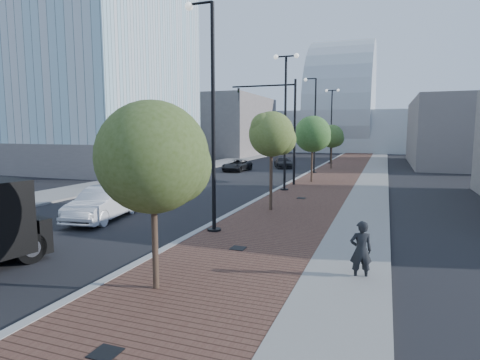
% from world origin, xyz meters
% --- Properties ---
extents(sidewalk, '(7.00, 140.00, 0.12)m').
position_xyz_m(sidewalk, '(3.50, 40.00, 0.06)').
color(sidewalk, '#4C2D23').
rests_on(sidewalk, ground).
extents(concrete_strip, '(2.40, 140.00, 0.13)m').
position_xyz_m(concrete_strip, '(6.20, 40.00, 0.07)').
color(concrete_strip, slate).
rests_on(concrete_strip, ground).
extents(curb, '(0.30, 140.00, 0.14)m').
position_xyz_m(curb, '(0.00, 40.00, 0.07)').
color(curb, gray).
rests_on(curb, ground).
extents(west_sidewalk, '(4.00, 140.00, 0.12)m').
position_xyz_m(west_sidewalk, '(-13.00, 40.00, 0.06)').
color(west_sidewalk, slate).
rests_on(west_sidewalk, ground).
extents(white_sedan, '(2.46, 4.95, 1.56)m').
position_xyz_m(white_sedan, '(-5.39, 10.54, 0.78)').
color(white_sedan, silver).
rests_on(white_sedan, ground).
extents(dark_car_mid, '(2.29, 4.46, 1.20)m').
position_xyz_m(dark_car_mid, '(-7.43, 33.98, 0.60)').
color(dark_car_mid, black).
rests_on(dark_car_mid, ground).
extents(dark_car_far, '(3.14, 4.51, 1.21)m').
position_xyz_m(dark_car_far, '(-3.81, 39.25, 0.61)').
color(dark_car_far, black).
rests_on(dark_car_far, ground).
extents(pedestrian, '(0.72, 0.57, 1.71)m').
position_xyz_m(pedestrian, '(6.56, 6.72, 0.86)').
color(pedestrian, black).
rests_on(pedestrian, ground).
extents(streetlight_1, '(1.44, 0.56, 9.21)m').
position_xyz_m(streetlight_1, '(0.49, 10.00, 4.34)').
color(streetlight_1, black).
rests_on(streetlight_1, ground).
extents(streetlight_2, '(1.72, 0.56, 9.28)m').
position_xyz_m(streetlight_2, '(0.60, 22.00, 4.82)').
color(streetlight_2, black).
rests_on(streetlight_2, ground).
extents(streetlight_3, '(1.44, 0.56, 9.21)m').
position_xyz_m(streetlight_3, '(0.49, 34.00, 4.34)').
color(streetlight_3, black).
rests_on(streetlight_3, ground).
extents(streetlight_4, '(1.72, 0.56, 9.28)m').
position_xyz_m(streetlight_4, '(0.60, 46.00, 4.82)').
color(streetlight_4, black).
rests_on(streetlight_4, ground).
extents(traffic_mast, '(5.09, 0.20, 8.00)m').
position_xyz_m(traffic_mast, '(-0.30, 25.00, 4.98)').
color(traffic_mast, black).
rests_on(traffic_mast, ground).
extents(tree_0, '(2.85, 2.85, 4.97)m').
position_xyz_m(tree_0, '(1.65, 4.02, 3.53)').
color(tree_0, '#382619').
rests_on(tree_0, ground).
extents(tree_1, '(2.36, 2.31, 5.19)m').
position_xyz_m(tree_1, '(1.65, 15.02, 4.01)').
color(tree_1, '#382619').
rests_on(tree_1, ground).
extents(tree_2, '(2.87, 2.87, 5.38)m').
position_xyz_m(tree_2, '(1.65, 27.02, 3.93)').
color(tree_2, '#382619').
rests_on(tree_2, ground).
extents(tree_3, '(2.51, 2.48, 4.84)m').
position_xyz_m(tree_3, '(1.65, 39.02, 3.59)').
color(tree_3, '#382619').
rests_on(tree_3, ground).
extents(tower_podium, '(19.00, 19.00, 3.00)m').
position_xyz_m(tower_podium, '(-24.00, 32.00, 1.50)').
color(tower_podium, slate).
rests_on(tower_podium, ground).
extents(convention_center, '(50.00, 30.00, 50.00)m').
position_xyz_m(convention_center, '(-2.00, 85.00, 6.00)').
color(convention_center, '#A8B0B3').
rests_on(convention_center, ground).
extents(commercial_block_nw, '(14.00, 20.00, 10.00)m').
position_xyz_m(commercial_block_nw, '(-20.00, 60.00, 5.00)').
color(commercial_block_nw, slate).
rests_on(commercial_block_nw, ground).
extents(commercial_block_ne, '(12.00, 22.00, 8.00)m').
position_xyz_m(commercial_block_ne, '(16.00, 50.00, 4.00)').
color(commercial_block_ne, '#68605D').
rests_on(commercial_block_ne, ground).
extents(utility_cover_0, '(0.50, 0.50, 0.02)m').
position_xyz_m(utility_cover_0, '(2.40, 1.00, 0.13)').
color(utility_cover_0, black).
rests_on(utility_cover_0, sidewalk).
extents(utility_cover_1, '(0.50, 0.50, 0.02)m').
position_xyz_m(utility_cover_1, '(2.40, 8.00, 0.13)').
color(utility_cover_1, black).
rests_on(utility_cover_1, sidewalk).
extents(utility_cover_2, '(0.50, 0.50, 0.02)m').
position_xyz_m(utility_cover_2, '(2.40, 19.00, 0.13)').
color(utility_cover_2, black).
rests_on(utility_cover_2, sidewalk).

